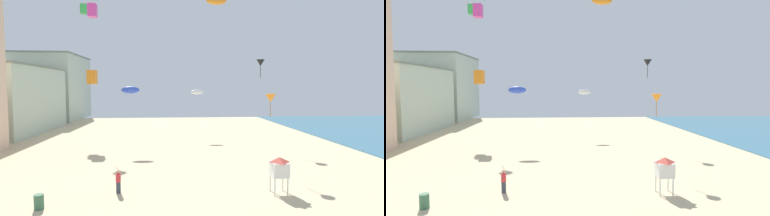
% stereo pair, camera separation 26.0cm
% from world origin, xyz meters
% --- Properties ---
extents(boardwalk_hotel_mid, '(14.48, 19.66, 10.87)m').
position_xyz_m(boardwalk_hotel_mid, '(-27.58, 38.37, 5.44)').
color(boardwalk_hotel_mid, '#B7C6B2').
rests_on(boardwalk_hotel_mid, ground).
extents(boardwalk_hotel_far, '(13.99, 16.79, 14.80)m').
position_xyz_m(boardwalk_hotel_far, '(-27.58, 58.63, 7.41)').
color(boardwalk_hotel_far, '#B7C6B2').
rests_on(boardwalk_hotel_far, ground).
extents(kite_flyer, '(0.34, 0.34, 1.64)m').
position_xyz_m(kite_flyer, '(-3.57, 9.47, 0.92)').
color(kite_flyer, '#383D4C').
rests_on(kite_flyer, ground).
extents(lifeguard_stand, '(1.10, 1.10, 2.55)m').
position_xyz_m(lifeguard_stand, '(7.56, 8.61, 1.84)').
color(lifeguard_stand, white).
rests_on(lifeguard_stand, ground).
extents(beach_trash_bin, '(0.56, 0.56, 0.90)m').
position_xyz_m(beach_trash_bin, '(-7.90, 7.16, 0.45)').
color(beach_trash_bin, '#3D6B4C').
rests_on(beach_trash_bin, ground).
extents(kite_green_box, '(0.97, 0.97, 1.53)m').
position_xyz_m(kite_green_box, '(-13.73, 38.03, 19.98)').
color(kite_green_box, green).
extents(kite_blue_parafoil, '(2.13, 0.59, 0.83)m').
position_xyz_m(kite_blue_parafoil, '(-4.65, 24.19, 7.07)').
color(kite_blue_parafoil, blue).
extents(kite_orange_delta, '(0.88, 0.88, 2.00)m').
position_xyz_m(kite_orange_delta, '(8.64, 13.61, 6.45)').
color(kite_orange_delta, orange).
extents(kite_orange_parafoil, '(1.57, 0.44, 0.61)m').
position_xyz_m(kite_orange_parafoil, '(3.67, 12.16, 14.07)').
color(kite_orange_parafoil, orange).
extents(kite_magenta_box, '(0.58, 0.58, 0.92)m').
position_xyz_m(kite_magenta_box, '(-5.51, 11.19, 12.89)').
color(kite_magenta_box, '#DB3D9E').
extents(kite_black_delta, '(1.01, 1.01, 2.30)m').
position_xyz_m(kite_black_delta, '(11.43, 25.27, 10.45)').
color(kite_black_delta, black).
extents(kite_orange_box, '(1.11, 1.11, 1.75)m').
position_xyz_m(kite_orange_box, '(-9.82, 27.13, 8.68)').
color(kite_orange_box, orange).
extents(kite_white_parafoil, '(1.81, 0.50, 0.70)m').
position_xyz_m(kite_white_parafoil, '(3.99, 31.35, 6.70)').
color(kite_white_parafoil, white).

